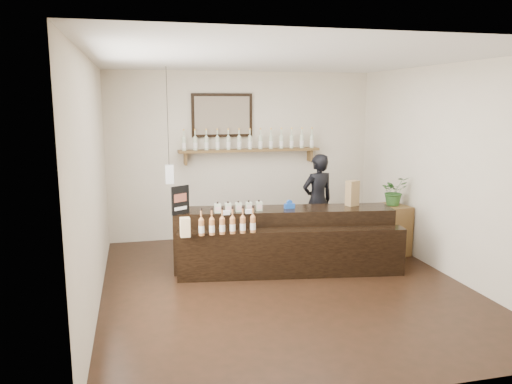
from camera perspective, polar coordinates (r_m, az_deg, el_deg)
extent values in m
plane|color=black|center=(6.48, 3.22, -10.58)|extent=(5.00, 5.00, 0.00)
plane|color=beige|center=(8.53, -1.56, 4.20)|extent=(4.50, 0.00, 4.50)
plane|color=beige|center=(3.85, 14.30, -3.72)|extent=(4.50, 0.00, 4.50)
plane|color=beige|center=(5.88, -18.11, 0.90)|extent=(0.00, 5.00, 5.00)
plane|color=beige|center=(7.11, 20.99, 2.28)|extent=(0.00, 5.00, 5.00)
plane|color=white|center=(6.07, 3.50, 14.93)|extent=(5.00, 5.00, 0.00)
cube|color=brown|center=(8.41, -0.71, 4.80)|extent=(2.40, 0.25, 0.04)
cube|color=brown|center=(8.28, -8.07, 3.78)|extent=(0.04, 0.20, 0.20)
cube|color=brown|center=(8.76, 6.17, 4.17)|extent=(0.04, 0.20, 0.20)
cube|color=black|center=(8.38, -3.90, 8.73)|extent=(1.02, 0.04, 0.72)
cube|color=#4B3D30|center=(8.36, -3.88, 8.73)|extent=(0.92, 0.01, 0.62)
cube|color=white|center=(7.48, -9.88, 2.02)|extent=(0.12, 0.12, 0.28)
cylinder|color=black|center=(7.41, -10.08, 8.50)|extent=(0.01, 0.01, 1.41)
cylinder|color=beige|center=(8.23, -8.23, 5.42)|extent=(0.07, 0.07, 0.20)
cone|color=beige|center=(8.22, -8.25, 6.31)|extent=(0.07, 0.07, 0.05)
cylinder|color=beige|center=(8.21, -8.27, 6.72)|extent=(0.02, 0.02, 0.07)
cylinder|color=gold|center=(8.21, -8.27, 7.05)|extent=(0.03, 0.03, 0.02)
cylinder|color=white|center=(8.23, -8.23, 5.28)|extent=(0.07, 0.07, 0.09)
cylinder|color=beige|center=(8.24, -6.96, 5.47)|extent=(0.07, 0.07, 0.20)
cone|color=beige|center=(8.23, -6.98, 6.35)|extent=(0.07, 0.07, 0.05)
cylinder|color=beige|center=(8.23, -6.99, 6.76)|extent=(0.02, 0.02, 0.07)
cylinder|color=gold|center=(8.23, -6.99, 7.09)|extent=(0.03, 0.03, 0.02)
cylinder|color=white|center=(8.25, -6.96, 5.32)|extent=(0.07, 0.07, 0.09)
cylinder|color=beige|center=(8.27, -5.69, 5.50)|extent=(0.07, 0.07, 0.20)
cone|color=beige|center=(8.26, -5.71, 6.38)|extent=(0.07, 0.07, 0.05)
cylinder|color=beige|center=(8.25, -5.71, 6.80)|extent=(0.02, 0.02, 0.07)
cylinder|color=gold|center=(8.25, -5.72, 7.12)|extent=(0.03, 0.03, 0.02)
cylinder|color=white|center=(8.27, -5.69, 5.36)|extent=(0.07, 0.07, 0.09)
cylinder|color=beige|center=(8.29, -4.43, 5.54)|extent=(0.07, 0.07, 0.20)
cone|color=beige|center=(8.29, -4.44, 6.42)|extent=(0.07, 0.07, 0.05)
cylinder|color=beige|center=(8.28, -4.45, 6.83)|extent=(0.02, 0.02, 0.07)
cylinder|color=gold|center=(8.28, -4.45, 7.15)|extent=(0.03, 0.03, 0.02)
cylinder|color=white|center=(8.30, -4.43, 5.40)|extent=(0.07, 0.07, 0.09)
cylinder|color=beige|center=(8.33, -3.18, 5.57)|extent=(0.07, 0.07, 0.20)
cone|color=beige|center=(8.32, -3.19, 6.45)|extent=(0.07, 0.07, 0.05)
cylinder|color=beige|center=(8.31, -3.19, 6.86)|extent=(0.02, 0.02, 0.07)
cylinder|color=gold|center=(8.31, -3.20, 7.18)|extent=(0.03, 0.03, 0.02)
cylinder|color=white|center=(8.33, -3.18, 5.43)|extent=(0.07, 0.07, 0.09)
cylinder|color=beige|center=(8.36, -1.94, 5.60)|extent=(0.07, 0.07, 0.20)
cone|color=beige|center=(8.35, -1.94, 6.47)|extent=(0.07, 0.07, 0.05)
cylinder|color=beige|center=(8.35, -1.95, 6.88)|extent=(0.02, 0.02, 0.07)
cylinder|color=gold|center=(8.35, -1.95, 7.20)|extent=(0.03, 0.03, 0.02)
cylinder|color=white|center=(8.36, -1.94, 5.46)|extent=(0.07, 0.07, 0.09)
cylinder|color=beige|center=(8.40, -0.71, 5.63)|extent=(0.07, 0.07, 0.20)
cone|color=beige|center=(8.39, -0.71, 6.50)|extent=(0.07, 0.07, 0.05)
cylinder|color=beige|center=(8.39, -0.71, 6.90)|extent=(0.02, 0.02, 0.07)
cylinder|color=gold|center=(8.38, -0.71, 7.22)|extent=(0.03, 0.03, 0.02)
cylinder|color=white|center=(8.40, -0.71, 5.49)|extent=(0.07, 0.07, 0.09)
cylinder|color=beige|center=(8.44, 0.51, 5.66)|extent=(0.07, 0.07, 0.20)
cone|color=beige|center=(8.43, 0.51, 6.52)|extent=(0.07, 0.07, 0.05)
cylinder|color=beige|center=(8.43, 0.51, 6.92)|extent=(0.02, 0.02, 0.07)
cylinder|color=gold|center=(8.43, 0.51, 7.24)|extent=(0.03, 0.03, 0.02)
cylinder|color=white|center=(8.44, 0.51, 5.52)|extent=(0.07, 0.07, 0.09)
cylinder|color=beige|center=(8.49, 1.72, 5.68)|extent=(0.07, 0.07, 0.20)
cone|color=beige|center=(8.48, 1.72, 6.53)|extent=(0.07, 0.07, 0.05)
cylinder|color=beige|center=(8.48, 1.72, 6.94)|extent=(0.02, 0.02, 0.07)
cylinder|color=gold|center=(8.47, 1.72, 7.25)|extent=(0.03, 0.03, 0.02)
cylinder|color=white|center=(8.49, 1.71, 5.54)|extent=(0.07, 0.07, 0.09)
cylinder|color=beige|center=(8.54, 2.91, 5.70)|extent=(0.07, 0.07, 0.20)
cone|color=beige|center=(8.53, 2.92, 6.55)|extent=(0.07, 0.07, 0.05)
cylinder|color=beige|center=(8.53, 2.92, 6.95)|extent=(0.02, 0.02, 0.07)
cylinder|color=gold|center=(8.52, 2.92, 7.26)|extent=(0.03, 0.03, 0.02)
cylinder|color=white|center=(8.54, 2.91, 5.56)|extent=(0.07, 0.07, 0.09)
cylinder|color=beige|center=(8.59, 4.09, 5.71)|extent=(0.07, 0.07, 0.20)
cone|color=beige|center=(8.58, 4.10, 6.56)|extent=(0.07, 0.07, 0.05)
cylinder|color=beige|center=(8.58, 4.10, 6.96)|extent=(0.02, 0.02, 0.07)
cylinder|color=gold|center=(8.58, 4.11, 7.27)|extent=(0.03, 0.03, 0.02)
cylinder|color=white|center=(8.60, 4.08, 5.58)|extent=(0.07, 0.07, 0.09)
cylinder|color=beige|center=(8.65, 5.25, 5.73)|extent=(0.07, 0.07, 0.20)
cone|color=beige|center=(8.64, 5.26, 6.57)|extent=(0.07, 0.07, 0.05)
cylinder|color=beige|center=(8.64, 5.27, 6.96)|extent=(0.02, 0.02, 0.07)
cylinder|color=gold|center=(8.64, 5.27, 7.27)|extent=(0.03, 0.03, 0.02)
cylinder|color=white|center=(8.65, 5.25, 5.59)|extent=(0.07, 0.07, 0.09)
cylinder|color=beige|center=(8.71, 6.40, 5.74)|extent=(0.07, 0.07, 0.20)
cone|color=beige|center=(8.70, 6.41, 6.57)|extent=(0.07, 0.07, 0.05)
cylinder|color=beige|center=(8.70, 6.42, 6.96)|extent=(0.02, 0.02, 0.07)
cylinder|color=gold|center=(8.70, 6.43, 7.27)|extent=(0.03, 0.03, 0.02)
cylinder|color=white|center=(8.71, 6.39, 5.60)|extent=(0.07, 0.07, 0.09)
cube|color=black|center=(7.04, 3.13, -5.24)|extent=(3.07, 0.98, 0.84)
cube|color=black|center=(6.70, 4.12, -6.98)|extent=(3.03, 0.71, 0.64)
cube|color=white|center=(6.55, -3.43, -2.37)|extent=(0.10, 0.04, 0.05)
cube|color=white|center=(6.61, -0.77, -2.24)|extent=(0.10, 0.04, 0.05)
cube|color=#DDBD87|center=(6.32, -8.10, -4.53)|extent=(0.12, 0.12, 0.12)
cube|color=#DDBD87|center=(6.29, -8.12, -3.48)|extent=(0.12, 0.12, 0.12)
cube|color=beige|center=(6.68, -4.41, -1.88)|extent=(0.08, 0.08, 0.13)
cube|color=beige|center=(6.64, -4.36, -1.95)|extent=(0.07, 0.00, 0.06)
cylinder|color=black|center=(6.66, -4.42, -1.26)|extent=(0.02, 0.02, 0.03)
cube|color=beige|center=(6.70, -3.21, -1.82)|extent=(0.08, 0.08, 0.13)
cube|color=beige|center=(6.66, -3.15, -1.89)|extent=(0.07, 0.00, 0.06)
cylinder|color=black|center=(6.69, -3.22, -1.21)|extent=(0.02, 0.02, 0.03)
cube|color=beige|center=(6.73, -2.02, -1.76)|extent=(0.08, 0.08, 0.13)
cube|color=beige|center=(6.69, -1.95, -1.83)|extent=(0.07, 0.00, 0.06)
cylinder|color=black|center=(6.71, -2.03, -1.15)|extent=(0.02, 0.02, 0.03)
cube|color=beige|center=(6.76, -0.84, -1.70)|extent=(0.08, 0.08, 0.13)
cube|color=beige|center=(6.72, -0.76, -1.77)|extent=(0.07, 0.00, 0.06)
cylinder|color=black|center=(6.74, -0.84, -1.09)|extent=(0.02, 0.02, 0.03)
cube|color=beige|center=(6.79, 0.33, -1.64)|extent=(0.08, 0.08, 0.13)
cube|color=beige|center=(6.75, 0.41, -1.71)|extent=(0.07, 0.00, 0.06)
cylinder|color=black|center=(6.78, 0.33, -1.04)|extent=(0.02, 0.02, 0.03)
cylinder|color=#B06D3B|center=(6.34, -6.26, -4.07)|extent=(0.07, 0.07, 0.20)
cone|color=#B06D3B|center=(6.31, -6.28, -2.95)|extent=(0.07, 0.07, 0.05)
cylinder|color=#B06D3B|center=(6.29, -6.29, -2.42)|extent=(0.02, 0.02, 0.07)
cylinder|color=black|center=(6.28, -6.30, -2.00)|extent=(0.03, 0.03, 0.02)
cylinder|color=white|center=(6.34, -6.26, -4.25)|extent=(0.07, 0.07, 0.09)
cylinder|color=#B06D3B|center=(6.35, -5.06, -4.01)|extent=(0.07, 0.07, 0.20)
cone|color=#B06D3B|center=(6.32, -5.08, -2.89)|extent=(0.07, 0.07, 0.05)
cylinder|color=#B06D3B|center=(6.31, -5.09, -2.36)|extent=(0.02, 0.02, 0.07)
cylinder|color=black|center=(6.30, -5.10, -1.95)|extent=(0.03, 0.03, 0.02)
cylinder|color=white|center=(6.36, -5.06, -4.19)|extent=(0.07, 0.07, 0.09)
cylinder|color=#B06D3B|center=(6.37, -3.88, -3.94)|extent=(0.07, 0.07, 0.20)
cone|color=#B06D3B|center=(6.34, -3.89, -2.83)|extent=(0.07, 0.07, 0.05)
cylinder|color=#B06D3B|center=(6.33, -3.90, -2.30)|extent=(0.02, 0.02, 0.07)
cylinder|color=black|center=(6.32, -3.90, -1.89)|extent=(0.03, 0.03, 0.02)
cylinder|color=white|center=(6.38, -3.87, -4.12)|extent=(0.07, 0.07, 0.09)
cylinder|color=#B06D3B|center=(6.40, -2.70, -3.88)|extent=(0.07, 0.07, 0.20)
cone|color=#B06D3B|center=(6.37, -2.71, -2.77)|extent=(0.07, 0.07, 0.05)
cylinder|color=#B06D3B|center=(6.35, -2.71, -2.24)|extent=(0.02, 0.02, 0.07)
cylinder|color=black|center=(6.34, -2.71, -1.83)|extent=(0.03, 0.03, 0.02)
cylinder|color=white|center=(6.40, -2.69, -4.06)|extent=(0.07, 0.07, 0.09)
cylinder|color=#B06D3B|center=(6.42, -1.53, -3.81)|extent=(0.07, 0.07, 0.20)
cone|color=#B06D3B|center=(6.39, -1.53, -2.71)|extent=(0.07, 0.07, 0.05)
cylinder|color=#B06D3B|center=(6.38, -1.53, -2.18)|extent=(0.02, 0.02, 0.07)
cylinder|color=black|center=(6.37, -1.54, -1.77)|extent=(0.03, 0.03, 0.02)
cylinder|color=white|center=(6.43, -1.52, -3.99)|extent=(0.07, 0.07, 0.09)
cylinder|color=#B06D3B|center=(6.45, -0.36, -3.75)|extent=(0.07, 0.07, 0.20)
cone|color=#B06D3B|center=(6.42, -0.37, -2.65)|extent=(0.07, 0.07, 0.05)
cylinder|color=#B06D3B|center=(6.41, -0.37, -2.12)|extent=(0.02, 0.02, 0.07)
cylinder|color=black|center=(6.40, -0.37, -1.71)|extent=(0.03, 0.03, 0.02)
cylinder|color=white|center=(6.46, -0.36, -3.92)|extent=(0.07, 0.07, 0.09)
cube|color=black|center=(6.61, -8.64, -0.92)|extent=(0.24, 0.15, 0.38)
cube|color=brown|center=(6.59, -8.64, -0.66)|extent=(0.17, 0.10, 0.11)
cube|color=white|center=(6.62, -8.61, -1.86)|extent=(0.17, 0.10, 0.04)
cube|color=olive|center=(7.22, 10.95, -0.13)|extent=(0.20, 0.17, 0.36)
cube|color=black|center=(7.17, 11.15, -0.62)|extent=(0.10, 0.04, 0.07)
cube|color=#194CB3|center=(6.94, 3.84, -1.61)|extent=(0.15, 0.06, 0.07)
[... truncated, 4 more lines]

